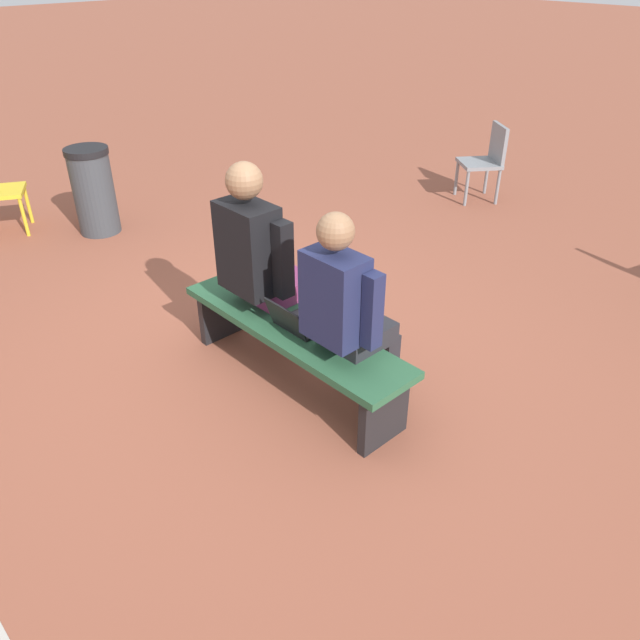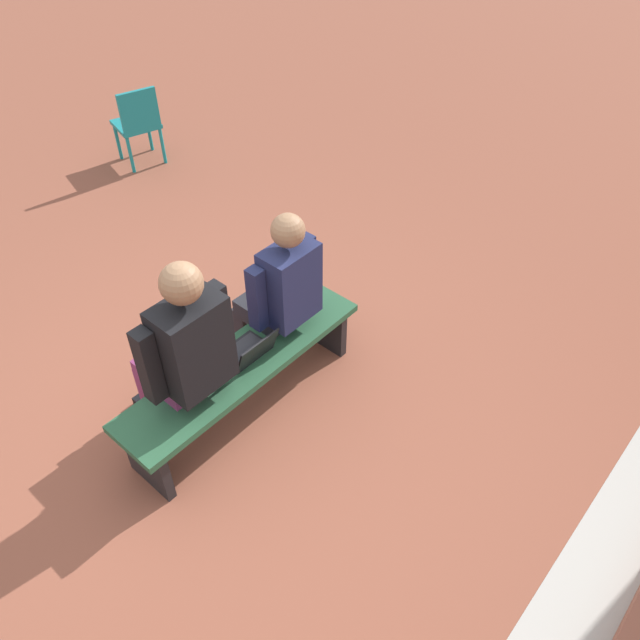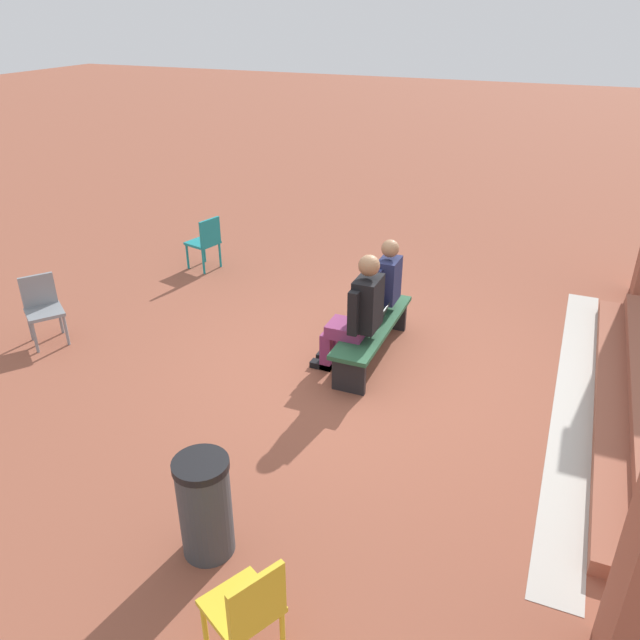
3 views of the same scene
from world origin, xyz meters
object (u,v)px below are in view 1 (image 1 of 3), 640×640
Objects in this scene: person_adult at (263,260)px; laptop at (296,322)px; bench at (293,338)px; plastic_chair_near_bench_right at (487,158)px; person_student at (347,310)px; litter_bin at (94,191)px.

person_adult is 4.50× the size of laptop.
person_adult is (0.36, -0.07, 0.40)m from bench.
bench is 0.55m from person_adult.
laptop is (-0.42, 0.08, -0.26)m from person_adult.
laptop is 4.08m from plastic_chair_near_bench_right.
person_student reaches higher than plastic_chair_near_bench_right.
litter_bin is (3.28, -0.24, 0.08)m from bench.
laptop is 0.37× the size of litter_bin.
laptop is at bearing 107.22° from plastic_chair_near_bench_right.
bench is at bearing 106.59° from plastic_chair_near_bench_right.
laptop is (0.37, 0.08, -0.22)m from person_student.
bench is 4.05m from plastic_chair_near_bench_right.
person_student reaches higher than litter_bin.
litter_bin is (2.92, -0.16, -0.32)m from person_adult.
person_adult is at bearing 101.74° from plastic_chair_near_bench_right.
laptop reaches higher than bench.
litter_bin is at bearing 59.75° from plastic_chair_near_bench_right.
person_adult is 2.94m from litter_bin.
person_adult reaches higher than person_student.
person_adult reaches higher than bench.
person_student is at bearing 112.44° from plastic_chair_near_bench_right.
person_student is 0.79m from person_adult.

